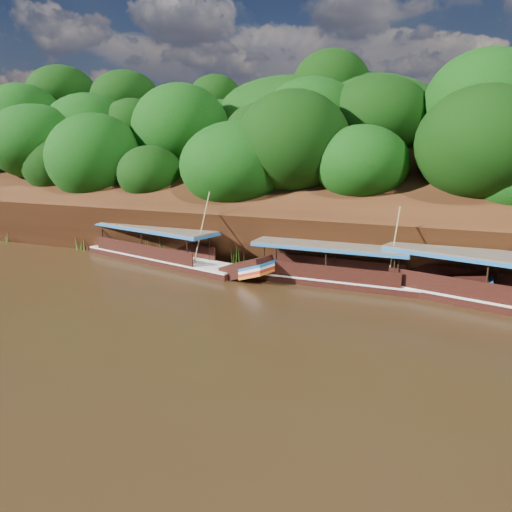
{
  "coord_description": "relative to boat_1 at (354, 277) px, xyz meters",
  "views": [
    {
      "loc": [
        6.93,
        -20.51,
        8.32
      ],
      "look_at": [
        -4.67,
        7.0,
        1.5
      ],
      "focal_mm": 35.0,
      "sensor_mm": 36.0,
      "label": 1
    }
  ],
  "objects": [
    {
      "name": "reeds",
      "position": [
        -4.31,
        1.73,
        0.26
      ],
      "size": [
        50.86,
        2.08,
        1.82
      ],
      "color": "#305C17",
      "rests_on": "ground"
    },
    {
      "name": "boat_2",
      "position": [
        -13.01,
        0.46,
        0.02
      ],
      "size": [
        16.17,
        5.97,
        5.75
      ],
      "rotation": [
        0.0,
        0.0,
        -0.25
      ],
      "color": "black",
      "rests_on": "ground"
    },
    {
      "name": "ground",
      "position": [
        -1.23,
        -7.93,
        -0.55
      ],
      "size": [
        160.0,
        160.0,
        0.0
      ],
      "primitive_type": "plane",
      "color": "black",
      "rests_on": "ground"
    },
    {
      "name": "boat_1",
      "position": [
        0.0,
        0.0,
        0.0
      ],
      "size": [
        14.1,
        2.58,
        5.4
      ],
      "rotation": [
        0.0,
        0.0,
        -0.01
      ],
      "color": "black",
      "rests_on": "ground"
    },
    {
      "name": "riverbank",
      "position": [
        -1.24,
        14.8,
        1.34
      ],
      "size": [
        120.0,
        30.06,
        19.4
      ],
      "color": "black",
      "rests_on": "ground"
    }
  ]
}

